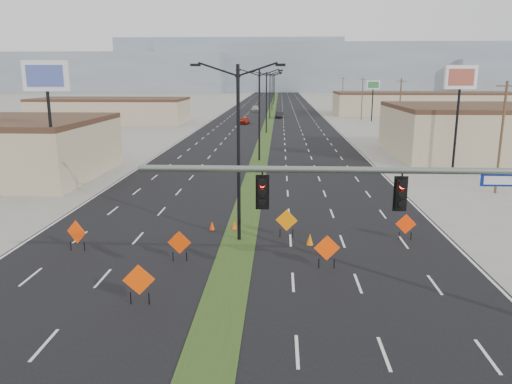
{
  "coord_description": "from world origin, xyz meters",
  "views": [
    {
      "loc": [
        2.32,
        -15.69,
        9.39
      ],
      "look_at": [
        1.05,
        10.75,
        3.2
      ],
      "focal_mm": 35.0,
      "sensor_mm": 36.0,
      "label": 1
    }
  ],
  "objects_px": {
    "streetlight_2": "(266,100)",
    "streetlight_4": "(272,90)",
    "construction_sign_3": "(287,221)",
    "construction_sign_4": "(327,249)",
    "construction_sign_1": "(139,281)",
    "streetlight_5": "(274,88)",
    "car_left": "(245,120)",
    "streetlight_3": "(270,94)",
    "pole_sign_east_near": "(460,85)",
    "streetlight_6": "(275,86)",
    "cone_0": "(175,239)",
    "streetlight_1": "(259,112)",
    "construction_sign_0": "(77,233)",
    "signal_mast": "(452,207)",
    "construction_sign_5": "(406,225)",
    "pole_sign_west": "(47,86)",
    "streetlight_0": "(238,148)",
    "cone_3": "(234,225)",
    "cone_2": "(310,239)",
    "pole_sign_east_far": "(373,88)",
    "car_far": "(255,109)",
    "car_mid": "(279,115)",
    "cone_1": "(212,226)",
    "construction_sign_2": "(179,244)"
  },
  "relations": [
    {
      "from": "streetlight_2",
      "to": "streetlight_4",
      "type": "bearing_deg",
      "value": 90.0
    },
    {
      "from": "construction_sign_3",
      "to": "construction_sign_4",
      "type": "height_order",
      "value": "construction_sign_4"
    },
    {
      "from": "streetlight_2",
      "to": "construction_sign_1",
      "type": "height_order",
      "value": "streetlight_2"
    },
    {
      "from": "streetlight_5",
      "to": "car_left",
      "type": "height_order",
      "value": "streetlight_5"
    },
    {
      "from": "streetlight_3",
      "to": "streetlight_5",
      "type": "distance_m",
      "value": 56.0
    },
    {
      "from": "streetlight_3",
      "to": "pole_sign_east_near",
      "type": "distance_m",
      "value": 64.74
    },
    {
      "from": "streetlight_6",
      "to": "cone_0",
      "type": "relative_size",
      "value": 17.58
    },
    {
      "from": "streetlight_1",
      "to": "streetlight_5",
      "type": "distance_m",
      "value": 112.0
    },
    {
      "from": "construction_sign_0",
      "to": "cone_0",
      "type": "bearing_deg",
      "value": 38.16
    },
    {
      "from": "signal_mast",
      "to": "streetlight_2",
      "type": "height_order",
      "value": "streetlight_2"
    },
    {
      "from": "construction_sign_0",
      "to": "construction_sign_4",
      "type": "distance_m",
      "value": 13.54
    },
    {
      "from": "car_left",
      "to": "streetlight_3",
      "type": "bearing_deg",
      "value": 73.95
    },
    {
      "from": "construction_sign_4",
      "to": "construction_sign_5",
      "type": "height_order",
      "value": "construction_sign_4"
    },
    {
      "from": "construction_sign_1",
      "to": "pole_sign_west",
      "type": "distance_m",
      "value": 23.61
    },
    {
      "from": "streetlight_0",
      "to": "cone_3",
      "type": "bearing_deg",
      "value": 102.94
    },
    {
      "from": "streetlight_0",
      "to": "cone_2",
      "type": "relative_size",
      "value": 15.1
    },
    {
      "from": "cone_3",
      "to": "pole_sign_east_far",
      "type": "relative_size",
      "value": 0.07
    },
    {
      "from": "construction_sign_3",
      "to": "construction_sign_5",
      "type": "xyz_separation_m",
      "value": [
        6.93,
        -0.11,
        -0.09
      ]
    },
    {
      "from": "streetlight_3",
      "to": "construction_sign_3",
      "type": "xyz_separation_m",
      "value": [
        2.77,
        -83.42,
        -4.4
      ]
    },
    {
      "from": "signal_mast",
      "to": "car_far",
      "type": "relative_size",
      "value": 3.21
    },
    {
      "from": "car_mid",
      "to": "construction_sign_4",
      "type": "relative_size",
      "value": 2.49
    },
    {
      "from": "streetlight_2",
      "to": "car_far",
      "type": "xyz_separation_m",
      "value": [
        -4.36,
        51.1,
        -4.68
      ]
    },
    {
      "from": "streetlight_4",
      "to": "pole_sign_east_far",
      "type": "distance_m",
      "value": 39.31
    },
    {
      "from": "construction_sign_1",
      "to": "pole_sign_west",
      "type": "height_order",
      "value": "pole_sign_west"
    },
    {
      "from": "car_far",
      "to": "cone_1",
      "type": "xyz_separation_m",
      "value": [
        2.51,
        -105.22,
        -0.46
      ]
    },
    {
      "from": "construction_sign_0",
      "to": "pole_sign_west",
      "type": "distance_m",
      "value": 16.16
    },
    {
      "from": "streetlight_5",
      "to": "construction_sign_0",
      "type": "bearing_deg",
      "value": -93.5
    },
    {
      "from": "streetlight_6",
      "to": "construction_sign_4",
      "type": "relative_size",
      "value": 5.78
    },
    {
      "from": "signal_mast",
      "to": "streetlight_0",
      "type": "xyz_separation_m",
      "value": [
        -8.56,
        10.0,
        0.63
      ]
    },
    {
      "from": "streetlight_1",
      "to": "streetlight_4",
      "type": "bearing_deg",
      "value": 90.0
    },
    {
      "from": "signal_mast",
      "to": "car_mid",
      "type": "bearing_deg",
      "value": 93.8
    },
    {
      "from": "signal_mast",
      "to": "cone_1",
      "type": "relative_size",
      "value": 29.2
    },
    {
      "from": "streetlight_3",
      "to": "construction_sign_1",
      "type": "bearing_deg",
      "value": -92.16
    },
    {
      "from": "streetlight_4",
      "to": "construction_sign_3",
      "type": "relative_size",
      "value": 5.8
    },
    {
      "from": "streetlight_5",
      "to": "construction_sign_2",
      "type": "bearing_deg",
      "value": -91.12
    },
    {
      "from": "car_left",
      "to": "car_mid",
      "type": "distance_m",
      "value": 16.47
    },
    {
      "from": "streetlight_1",
      "to": "streetlight_2",
      "type": "distance_m",
      "value": 28.0
    },
    {
      "from": "signal_mast",
      "to": "pole_sign_west",
      "type": "distance_m",
      "value": 31.67
    },
    {
      "from": "streetlight_6",
      "to": "pole_sign_east_far",
      "type": "height_order",
      "value": "streetlight_6"
    },
    {
      "from": "streetlight_6",
      "to": "pole_sign_west",
      "type": "relative_size",
      "value": 0.95
    },
    {
      "from": "streetlight_0",
      "to": "cone_3",
      "type": "relative_size",
      "value": 17.34
    },
    {
      "from": "streetlight_2",
      "to": "pole_sign_east_far",
      "type": "height_order",
      "value": "streetlight_2"
    },
    {
      "from": "streetlight_1",
      "to": "construction_sign_2",
      "type": "height_order",
      "value": "streetlight_1"
    },
    {
      "from": "car_mid",
      "to": "cone_1",
      "type": "height_order",
      "value": "car_mid"
    },
    {
      "from": "streetlight_5",
      "to": "construction_sign_2",
      "type": "relative_size",
      "value": 6.18
    },
    {
      "from": "streetlight_3",
      "to": "construction_sign_5",
      "type": "relative_size",
      "value": 6.36
    },
    {
      "from": "streetlight_1",
      "to": "pole_sign_east_far",
      "type": "height_order",
      "value": "streetlight_1"
    },
    {
      "from": "streetlight_6",
      "to": "car_far",
      "type": "relative_size",
      "value": 1.97
    },
    {
      "from": "streetlight_3",
      "to": "cone_2",
      "type": "relative_size",
      "value": 15.1
    },
    {
      "from": "car_left",
      "to": "car_far",
      "type": "xyz_separation_m",
      "value": [
        0.41,
        35.28,
        0.04
      ]
    }
  ]
}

